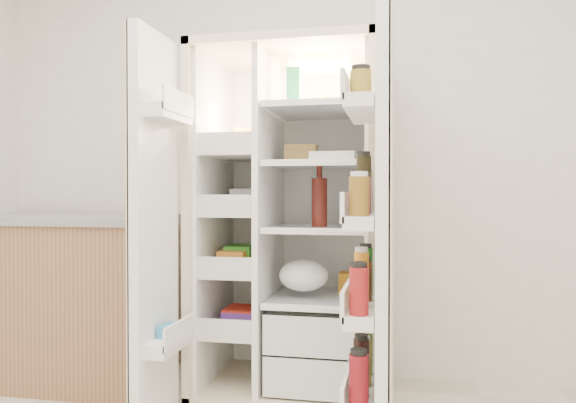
# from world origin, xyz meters

# --- Properties ---
(wall_back) EXTENTS (4.00, 0.02, 2.70)m
(wall_back) POSITION_xyz_m (0.00, 2.00, 1.35)
(wall_back) COLOR white
(wall_back) RESTS_ON floor
(refrigerator) EXTENTS (0.92, 0.70, 1.80)m
(refrigerator) POSITION_xyz_m (-0.06, 1.65, 0.74)
(refrigerator) COLOR beige
(refrigerator) RESTS_ON floor
(freezer_door) EXTENTS (0.15, 0.40, 1.72)m
(freezer_door) POSITION_xyz_m (-0.58, 1.05, 0.89)
(freezer_door) COLOR white
(freezer_door) RESTS_ON floor
(fridge_door) EXTENTS (0.17, 0.58, 1.72)m
(fridge_door) POSITION_xyz_m (0.40, 0.96, 0.87)
(fridge_door) COLOR white
(fridge_door) RESTS_ON floor
(kitchen_counter) EXTENTS (1.28, 0.68, 0.93)m
(kitchen_counter) POSITION_xyz_m (-1.46, 1.60, 0.47)
(kitchen_counter) COLOR #A17250
(kitchen_counter) RESTS_ON floor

